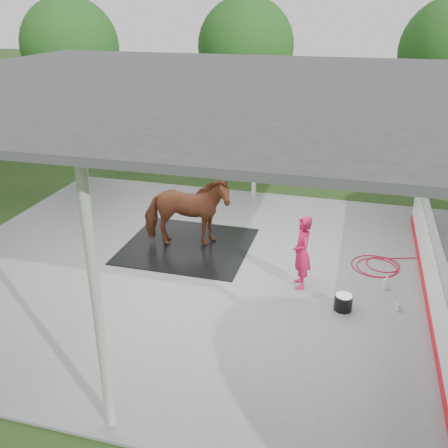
% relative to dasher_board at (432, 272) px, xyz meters
% --- Properties ---
extents(ground, '(100.00, 100.00, 0.00)m').
position_rel_dasher_board_xyz_m(ground, '(-4.60, 0.00, -0.59)').
color(ground, '#1E3814').
extents(concrete_slab, '(12.00, 10.00, 0.05)m').
position_rel_dasher_board_xyz_m(concrete_slab, '(-4.60, 0.00, -0.57)').
color(concrete_slab, slate).
rests_on(concrete_slab, ground).
extents(pavilion_structure, '(12.60, 10.60, 4.05)m').
position_rel_dasher_board_xyz_m(pavilion_structure, '(-4.60, -0.00, 3.37)').
color(pavilion_structure, beige).
rests_on(pavilion_structure, ground).
extents(dasher_board, '(0.16, 8.00, 1.15)m').
position_rel_dasher_board_xyz_m(dasher_board, '(0.00, 0.00, 0.00)').
color(dasher_board, red).
rests_on(dasher_board, concrete_slab).
extents(tree_belt, '(28.00, 28.00, 5.80)m').
position_rel_dasher_board_xyz_m(tree_belt, '(-4.30, 0.90, 3.20)').
color(tree_belt, '#382314').
rests_on(tree_belt, ground).
extents(rubber_mat, '(2.96, 2.77, 0.02)m').
position_rel_dasher_board_xyz_m(rubber_mat, '(-5.40, 0.85, -0.53)').
color(rubber_mat, black).
rests_on(rubber_mat, concrete_slab).
extents(horse, '(2.23, 1.46, 1.73)m').
position_rel_dasher_board_xyz_m(horse, '(-5.40, 0.85, 0.35)').
color(horse, brown).
rests_on(horse, rubber_mat).
extents(handler, '(0.53, 0.66, 1.56)m').
position_rel_dasher_board_xyz_m(handler, '(-2.54, -0.28, 0.24)').
color(handler, '#BA1345').
rests_on(handler, concrete_slab).
extents(wash_bucket, '(0.35, 0.35, 0.32)m').
position_rel_dasher_board_xyz_m(wash_bucket, '(-1.62, -0.95, -0.38)').
color(wash_bucket, black).
rests_on(wash_bucket, concrete_slab).
extents(soap_bottle_a, '(0.16, 0.16, 0.30)m').
position_rel_dasher_board_xyz_m(soap_bottle_a, '(-0.81, 0.07, -0.39)').
color(soap_bottle_a, silver).
rests_on(soap_bottle_a, concrete_slab).
extents(soap_bottle_b, '(0.13, 0.13, 0.20)m').
position_rel_dasher_board_xyz_m(soap_bottle_b, '(-0.60, -0.68, -0.44)').
color(soap_bottle_b, '#338CD8').
rests_on(soap_bottle_b, concrete_slab).
extents(hose_coil, '(1.83, 1.32, 0.02)m').
position_rel_dasher_board_xyz_m(hose_coil, '(-0.96, 1.02, -0.53)').
color(hose_coil, '#AB0C2A').
rests_on(hose_coil, concrete_slab).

